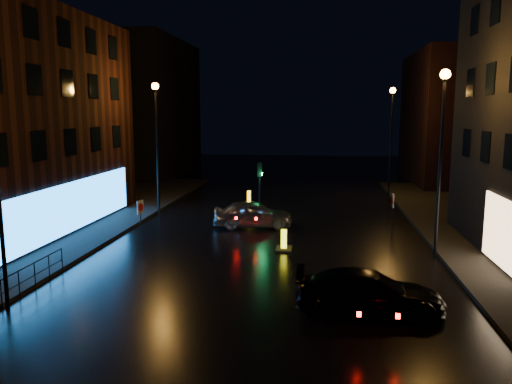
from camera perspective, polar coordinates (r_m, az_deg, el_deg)
ground at (r=18.17m, az=-1.22°, el=-11.98°), size 120.00×120.00×0.00m
pavement_left at (r=30.48m, az=-25.81°, el=-4.07°), size 12.00×44.00×0.15m
building_far_left at (r=54.99m, az=-12.51°, el=9.36°), size 8.00×16.00×14.00m
building_far_right at (r=50.33m, az=21.91°, el=7.83°), size 8.00×14.00×12.00m
street_lamp_lfar at (r=32.47m, az=-11.31°, el=7.20°), size 0.44×0.44×8.37m
street_lamp_rnear at (r=23.38m, az=20.46°, el=6.14°), size 0.44×0.44×8.37m
street_lamp_rfar at (r=39.13m, az=15.21°, el=7.35°), size 0.44×0.44×8.37m
traffic_signal at (r=31.57m, az=0.42°, el=-1.93°), size 1.40×2.40×3.45m
guard_railing at (r=19.83m, az=-25.51°, el=-8.81°), size 0.05×6.04×1.00m
silver_hatchback at (r=28.61m, az=-0.35°, el=-2.54°), size 4.69×2.37×1.53m
dark_sedan at (r=17.06m, az=12.81°, el=-11.12°), size 4.89×2.09×1.40m
bollard_near at (r=24.09m, az=3.20°, el=-6.12°), size 0.77×1.15×1.00m
bollard_far at (r=36.05m, az=-0.81°, el=-1.02°), size 0.80×1.14×0.95m
road_sign_left at (r=26.09m, az=-13.07°, el=-2.09°), size 0.18×0.50×2.11m
road_sign_right at (r=27.95m, az=15.37°, el=-1.34°), size 0.07×0.53×2.18m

